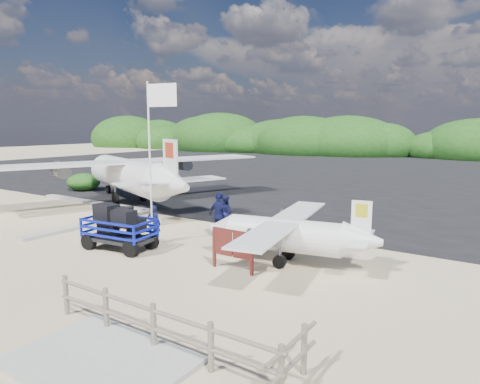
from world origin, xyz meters
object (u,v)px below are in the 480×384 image
object	(u,v)px
crew_a	(154,224)
aircraft_small	(326,169)
flagpole	(153,244)
crew_c	(220,216)
crew_b	(225,212)
signboard	(233,271)
baggage_cart	(120,249)

from	to	relation	value
crew_a	aircraft_small	bearing A→B (deg)	-99.32
flagpole	aircraft_small	distance (m)	31.30
crew_c	aircraft_small	xyz separation A→B (m)	(-7.16, 28.63, -0.96)
crew_a	aircraft_small	xyz separation A→B (m)	(-5.42, 30.64, -0.77)
crew_b	aircraft_small	world-z (taller)	crew_b
signboard	aircraft_small	distance (m)	33.11
aircraft_small	baggage_cart	bearing A→B (deg)	88.35
flagpole	aircraft_small	xyz separation A→B (m)	(-5.49, 30.81, 0.00)
baggage_cart	crew_a	bearing A→B (deg)	64.20
flagpole	crew_a	world-z (taller)	flagpole
signboard	baggage_cart	bearing A→B (deg)	-174.43
signboard	crew_c	distance (m)	4.13
crew_b	baggage_cart	bearing A→B (deg)	70.15
crew_c	aircraft_small	bearing A→B (deg)	-67.62
crew_a	crew_c	xyz separation A→B (m)	(1.74, 2.01, 0.18)
flagpole	crew_b	world-z (taller)	flagpole
flagpole	crew_c	xyz separation A→B (m)	(1.67, 2.18, 0.96)
crew_b	aircraft_small	distance (m)	27.96
flagpole	aircraft_small	size ratio (longest dim) A/B	1.01
crew_b	aircraft_small	bearing A→B (deg)	-79.55
flagpole	signboard	size ratio (longest dim) A/B	3.72
baggage_cart	crew_b	size ratio (longest dim) A/B	1.85
baggage_cart	crew_c	distance (m)	4.11
signboard	crew_b	distance (m)	5.64
baggage_cart	aircraft_small	bearing A→B (deg)	92.17
flagpole	crew_a	xyz separation A→B (m)	(-0.07, 0.17, 0.77)
signboard	crew_c	xyz separation A→B (m)	(-2.70, 2.97, 0.96)
flagpole	crew_c	size ratio (longest dim) A/B	3.25
crew_b	crew_c	xyz separation A→B (m)	(0.74, -1.43, 0.19)
signboard	crew_b	bearing A→B (deg)	129.31
signboard	crew_b	size ratio (longest dim) A/B	1.08
crew_b	flagpole	bearing A→B (deg)	72.76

